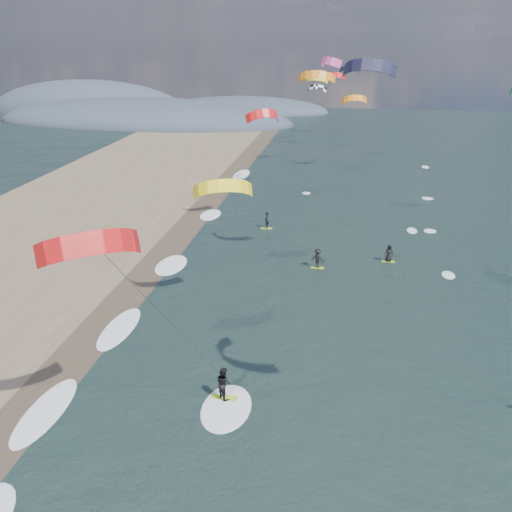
# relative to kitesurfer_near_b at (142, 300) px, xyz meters

# --- Properties ---
(wet_sand_strip) EXTENTS (3.00, 240.00, 0.00)m
(wet_sand_strip) POSITION_rel_kitesurfer_near_b_xyz_m (-7.41, 5.67, -7.77)
(wet_sand_strip) COLOR #382D23
(wet_sand_strip) RESTS_ON ground
(coastal_hills) EXTENTS (80.00, 41.00, 15.00)m
(coastal_hills) POSITION_rel_kitesurfer_near_b_xyz_m (-40.26, 103.53, -7.77)
(coastal_hills) COLOR #3D4756
(coastal_hills) RESTS_ON ground
(kitesurfer_near_b) EXTENTS (7.25, 9.17, 12.09)m
(kitesurfer_near_b) POSITION_rel_kitesurfer_near_b_xyz_m (0.00, 0.00, 0.00)
(kitesurfer_near_b) COLOR #A5C322
(kitesurfer_near_b) RESTS_ON ground
(far_kitesurfers) EXTENTS (12.61, 9.99, 1.69)m
(far_kitesurfers) POSITION_rel_kitesurfer_near_b_xyz_m (6.55, 25.59, -6.95)
(far_kitesurfers) COLOR #A5C322
(far_kitesurfers) RESTS_ON ground
(bg_kite_field) EXTENTS (12.18, 73.47, 8.17)m
(bg_kite_field) POSITION_rel_kitesurfer_near_b_xyz_m (4.58, 48.31, 4.46)
(bg_kite_field) COLOR red
(bg_kite_field) RESTS_ON ground
(shoreline_surf) EXTENTS (2.40, 79.40, 0.11)m
(shoreline_surf) POSITION_rel_kitesurfer_near_b_xyz_m (-6.21, 10.42, -7.77)
(shoreline_surf) COLOR white
(shoreline_surf) RESTS_ON ground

